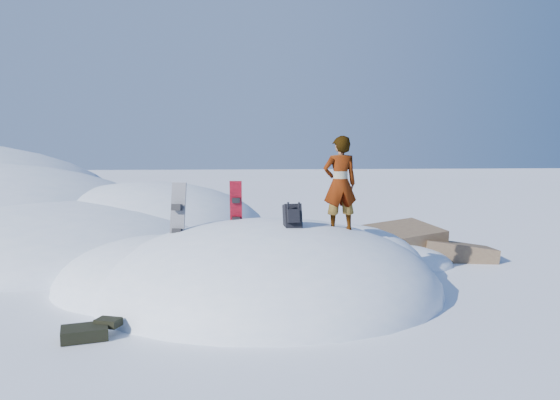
{
  "coord_description": "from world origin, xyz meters",
  "views": [
    {
      "loc": [
        -0.76,
        -10.76,
        2.95
      ],
      "look_at": [
        0.26,
        0.3,
        1.86
      ],
      "focal_mm": 35.0,
      "sensor_mm": 36.0,
      "label": 1
    }
  ],
  "objects": [
    {
      "name": "ground",
      "position": [
        0.0,
        0.0,
        0.0
      ],
      "size": [
        120.0,
        120.0,
        0.0
      ],
      "primitive_type": "plane",
      "color": "white",
      "rests_on": "ground"
    },
    {
      "name": "gear_pile",
      "position": [
        -2.96,
        -2.35,
        0.12
      ],
      "size": [
        0.93,
        0.71,
        0.24
      ],
      "rotation": [
        0.0,
        0.0,
        0.26
      ],
      "color": "black",
      "rests_on": "ground"
    },
    {
      "name": "rock_outcrop",
      "position": [
        3.72,
        3.01,
        0.01
      ],
      "size": [
        4.68,
        4.41,
        1.68
      ],
      "color": "brown",
      "rests_on": "ground"
    },
    {
      "name": "snow_mound",
      "position": [
        -0.17,
        0.24,
        0.0
      ],
      "size": [
        8.0,
        6.0,
        3.0
      ],
      "color": "white",
      "rests_on": "ground"
    },
    {
      "name": "snowboard_dark",
      "position": [
        -1.81,
        0.06,
        1.47
      ],
      "size": [
        0.38,
        0.37,
        1.6
      ],
      "rotation": [
        0.0,
        0.0,
        -0.34
      ],
      "color": "black",
      "rests_on": "snow_mound"
    },
    {
      "name": "backpack",
      "position": [
        0.41,
        -0.62,
        1.65
      ],
      "size": [
        0.37,
        0.41,
        0.54
      ],
      "rotation": [
        0.0,
        0.0,
        0.14
      ],
      "color": "black",
      "rests_on": "snow_mound"
    },
    {
      "name": "person",
      "position": [
        1.39,
        -0.23,
        2.23
      ],
      "size": [
        0.73,
        0.53,
        1.87
      ],
      "primitive_type": "imported",
      "rotation": [
        0.0,
        0.0,
        3.26
      ],
      "color": "slate",
      "rests_on": "snow_mound"
    },
    {
      "name": "snowboard_red",
      "position": [
        -0.64,
        0.47,
        1.61
      ],
      "size": [
        0.26,
        0.21,
        1.33
      ],
      "rotation": [
        0.0,
        0.0,
        -0.07
      ],
      "color": "red",
      "rests_on": "snow_mound"
    }
  ]
}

